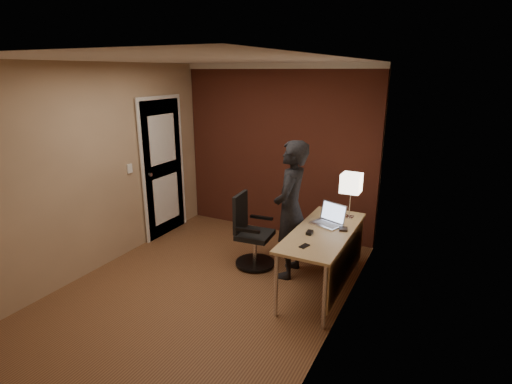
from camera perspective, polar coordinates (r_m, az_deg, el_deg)
room at (r=5.68m, az=-1.09°, el=6.52°), size 4.00×4.00×4.00m
desk at (r=4.46m, az=10.43°, el=-7.09°), size 0.60×1.50×0.73m
desk_lamp at (r=4.74m, az=13.44°, el=1.17°), size 0.22×0.22×0.54m
laptop at (r=4.61m, az=10.49°, el=-3.72°), size 0.40×0.36×0.23m
mouse at (r=4.31m, az=7.66°, el=-5.76°), size 0.07×0.10×0.03m
phone at (r=4.01m, az=6.93°, el=-7.66°), size 0.09×0.13×0.01m
wallet at (r=4.48m, az=12.36°, el=-5.18°), size 0.12×0.13×0.02m
office_chair at (r=5.06m, az=-0.78°, el=-6.19°), size 0.50×0.54×0.92m
person at (r=4.71m, az=4.95°, el=-2.59°), size 0.45×0.64×1.65m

